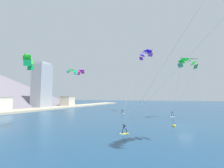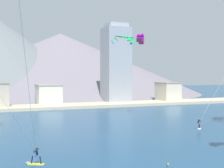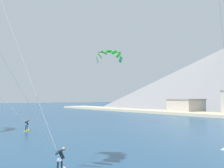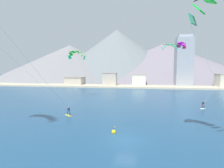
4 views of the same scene
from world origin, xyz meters
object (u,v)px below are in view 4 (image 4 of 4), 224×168
object	(u,v)px
kitesurfer_near_lead	(202,107)
parafoil_kite_distant_mid_solo	(170,46)
parafoil_kite_distant_high_outer	(77,54)
race_marker_buoy	(114,132)
kitesurfer_mid_center	(68,113)
parafoil_kite_near_trail	(220,4)
parafoil_kite_distant_low_drift	(182,44)

from	to	relation	value
kitesurfer_near_lead	parafoil_kite_distant_mid_solo	xyz separation A→B (m)	(-4.04, 17.82, 14.52)
parafoil_kite_distant_high_outer	race_marker_buoy	xyz separation A→B (m)	(13.56, -23.24, -11.93)
kitesurfer_mid_center	parafoil_kite_distant_high_outer	bearing A→B (deg)	104.71
kitesurfer_near_lead	parafoil_kite_distant_mid_solo	distance (m)	23.34
kitesurfer_near_lead	race_marker_buoy	distance (m)	22.65
kitesurfer_mid_center	parafoil_kite_near_trail	xyz separation A→B (m)	(19.77, -10.34, 13.89)
kitesurfer_mid_center	parafoil_kite_distant_low_drift	xyz separation A→B (m)	(24.25, 25.48, 14.78)
parafoil_kite_near_trail	race_marker_buoy	size ratio (longest dim) A/B	13.80
parafoil_kite_near_trail	parafoil_kite_distant_mid_solo	bearing A→B (deg)	87.87
parafoil_kite_near_trail	race_marker_buoy	xyz separation A→B (m)	(-10.48, 3.35, -14.17)
parafoil_kite_distant_low_drift	race_marker_buoy	size ratio (longest dim) A/B	4.61
kitesurfer_mid_center	parafoil_kite_distant_mid_solo	size ratio (longest dim) A/B	0.34
kitesurfer_near_lead	parafoil_kite_near_trail	world-z (taller)	parafoil_kite_near_trail
parafoil_kite_near_trail	parafoil_kite_distant_high_outer	world-z (taller)	parafoil_kite_near_trail
kitesurfer_mid_center	race_marker_buoy	size ratio (longest dim) A/B	1.66
parafoil_kite_distant_mid_solo	parafoil_kite_distant_high_outer	bearing A→B (deg)	-157.17
parafoil_kite_distant_mid_solo	race_marker_buoy	world-z (taller)	parafoil_kite_distant_mid_solo
parafoil_kite_near_trail	parafoil_kite_distant_mid_solo	world-z (taller)	parafoil_kite_distant_mid_solo
kitesurfer_near_lead	parafoil_kite_distant_high_outer	xyz separation A→B (m)	(-29.46, 7.11, 11.64)
parafoil_kite_near_trail	kitesurfer_near_lead	bearing A→B (deg)	74.43
parafoil_kite_distant_mid_solo	kitesurfer_near_lead	bearing A→B (deg)	-77.23
kitesurfer_near_lead	parafoil_kite_near_trail	distance (m)	24.52
kitesurfer_near_lead	parafoil_kite_near_trail	size ratio (longest dim) A/B	0.12
race_marker_buoy	kitesurfer_mid_center	bearing A→B (deg)	143.06
kitesurfer_near_lead	parafoil_kite_distant_high_outer	distance (m)	32.46
parafoil_kite_distant_low_drift	kitesurfer_near_lead	bearing A→B (deg)	-86.70
parafoil_kite_near_trail	parafoil_kite_distant_high_outer	distance (m)	35.91
kitesurfer_mid_center	race_marker_buoy	world-z (taller)	kitesurfer_mid_center
parafoil_kite_distant_high_outer	parafoil_kite_distant_mid_solo	xyz separation A→B (m)	(25.43, 10.70, 2.89)
kitesurfer_mid_center	kitesurfer_near_lead	bearing A→B (deg)	19.93
parafoil_kite_distant_high_outer	kitesurfer_near_lead	bearing A→B (deg)	-13.57
kitesurfer_mid_center	parafoil_kite_distant_mid_solo	xyz separation A→B (m)	(21.16, 26.95, 14.54)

